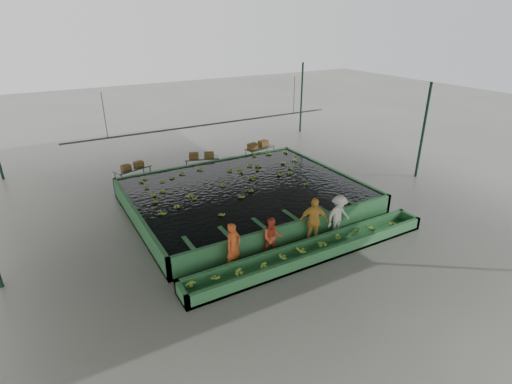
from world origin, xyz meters
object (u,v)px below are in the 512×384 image
sorting_trough (313,251)px  box_stack_mid (202,158)px  worker_b (272,238)px  packing_table_mid (202,165)px  box_stack_left (133,168)px  flotation_tank (245,195)px  worker_d (339,216)px  packing_table_left (133,176)px  box_stack_right (258,147)px  worker_a (233,247)px  packing_table_right (260,154)px  worker_c (313,221)px

sorting_trough → box_stack_mid: bearing=90.5°
sorting_trough → worker_b: bearing=147.0°
packing_table_mid → box_stack_left: box_stack_left is taller
sorting_trough → box_stack_left: 10.91m
flotation_tank → box_stack_mid: (-0.09, 4.84, 0.40)m
worker_d → packing_table_left: size_ratio=0.92×
box_stack_mid → flotation_tank: bearing=-89.0°
sorting_trough → packing_table_left: bearing=110.3°
flotation_tank → sorting_trough: size_ratio=1.00×
box_stack_right → box_stack_left: bearing=179.5°
worker_b → packing_table_mid: (1.18, 9.23, -0.33)m
box_stack_left → sorting_trough: bearing=-69.8°
flotation_tank → packing_table_left: flotation_tank is taller
worker_a → packing_table_mid: 9.63m
flotation_tank → box_stack_left: box_stack_left is taller
packing_table_left → packing_table_mid: size_ratio=0.99×
box_stack_mid → box_stack_left: bearing=175.7°
packing_table_left → packing_table_mid: packing_table_mid is taller
sorting_trough → box_stack_right: 10.79m
worker_b → box_stack_right: size_ratio=1.05×
worker_a → packing_table_left: bearing=77.5°
box_stack_mid → worker_d: bearing=-78.3°
packing_table_right → box_stack_mid: (-3.78, -0.11, 0.44)m
sorting_trough → packing_table_right: 10.71m
worker_c → packing_table_left: (-4.36, 9.43, -0.52)m
sorting_trough → box_stack_right: (3.62, 10.15, 0.58)m
sorting_trough → worker_b: 1.55m
box_stack_left → packing_table_right: bearing=-1.3°
worker_a → box_stack_mid: 9.53m
packing_table_left → packing_table_mid: 3.74m
box_stack_right → flotation_tank: bearing=-125.6°
flotation_tank → worker_a: (-2.77, -4.30, 0.41)m
worker_d → box_stack_left: worker_d is taller
sorting_trough → worker_c: 1.20m
sorting_trough → worker_a: worker_a is taller
packing_table_right → worker_a: bearing=-124.9°
sorting_trough → box_stack_left: (-3.77, 10.22, 0.59)m
box_stack_left → worker_a: bearing=-84.0°
packing_table_left → worker_a: bearing=-83.9°
flotation_tank → worker_b: worker_b is taller
worker_d → flotation_tank: bearing=108.6°
box_stack_left → worker_d: bearing=-59.4°
worker_c → box_stack_mid: size_ratio=1.40×
packing_table_left → box_stack_left: (0.02, -0.01, 0.42)m
flotation_tank → worker_d: worker_d is taller
packing_table_left → packing_table_mid: (3.74, -0.21, 0.00)m
worker_d → packing_table_right: (1.89, 9.25, -0.43)m
flotation_tank → worker_c: size_ratio=5.31×
worker_c → box_stack_mid: worker_c is taller
box_stack_left → worker_c: bearing=-65.3°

